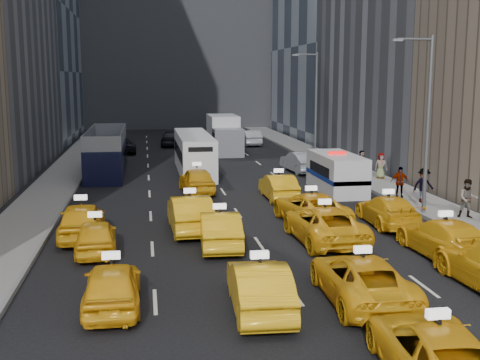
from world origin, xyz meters
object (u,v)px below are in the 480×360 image
object	(u,v)px
nypd_van	(337,174)
double_decker	(107,152)
city_bus	(194,153)
taxi_2	(436,351)
box_truck	(224,135)

from	to	relation	value
nypd_van	double_decker	world-z (taller)	double_decker
city_bus	double_decker	bearing A→B (deg)	171.76
taxi_2	double_decker	size ratio (longest dim) A/B	0.45
city_bus	box_truck	xyz separation A→B (m)	(3.75, 11.17, 0.30)
taxi_2	box_truck	bearing A→B (deg)	-84.85
double_decker	city_bus	size ratio (longest dim) A/B	0.99
city_bus	nypd_van	bearing A→B (deg)	-54.24
nypd_van	city_bus	world-z (taller)	city_bus
taxi_2	box_truck	distance (m)	43.23
nypd_van	city_bus	xyz separation A→B (m)	(-8.03, 9.15, 0.28)
nypd_van	double_decker	bearing A→B (deg)	148.24
taxi_2	nypd_van	xyz separation A→B (m)	(5.05, 22.89, 0.43)
box_truck	city_bus	bearing A→B (deg)	-113.62
nypd_van	taxi_2	bearing A→B (deg)	-100.85
city_bus	box_truck	size ratio (longest dim) A/B	1.44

